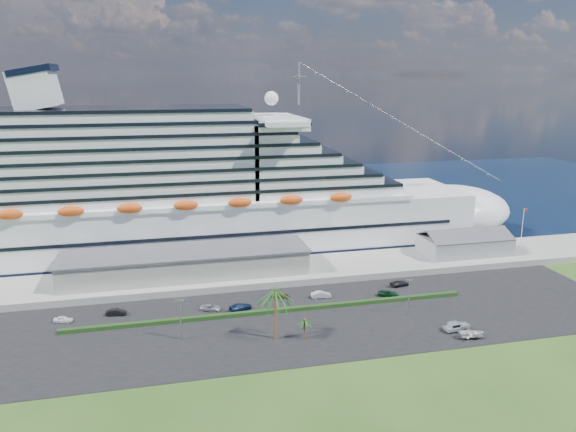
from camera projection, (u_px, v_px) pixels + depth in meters
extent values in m
plane|color=#274818|center=(330.00, 343.00, 108.69)|extent=(420.00, 420.00, 0.00)
cube|color=black|center=(315.00, 319.00, 119.05)|extent=(140.00, 38.00, 0.12)
cube|color=gray|center=(284.00, 270.00, 146.20)|extent=(240.00, 20.00, 1.80)
cube|color=black|center=(235.00, 201.00, 231.31)|extent=(420.00, 160.00, 0.02)
cube|color=silver|center=(198.00, 226.00, 162.60)|extent=(160.00, 30.00, 16.00)
ellipsoid|color=silver|center=(448.00, 211.00, 180.59)|extent=(40.00, 30.00, 16.00)
cube|color=black|center=(199.00, 248.00, 164.27)|extent=(164.00, 30.60, 2.40)
cube|color=silver|center=(151.00, 153.00, 154.63)|extent=(128.00, 26.00, 24.80)
cube|color=silver|center=(274.00, 122.00, 160.54)|extent=(14.00, 38.00, 3.20)
cube|color=silver|center=(35.00, 89.00, 144.08)|extent=(11.58, 14.00, 11.58)
cylinder|color=gray|center=(299.00, 84.00, 159.57)|extent=(0.70, 0.70, 12.00)
ellipsoid|color=#CD4813|center=(186.00, 205.00, 144.41)|extent=(90.00, 2.40, 2.60)
ellipsoid|color=#CD4813|center=(180.00, 183.00, 174.21)|extent=(90.00, 2.40, 2.60)
cube|color=black|center=(198.00, 223.00, 162.41)|extent=(144.00, 30.40, 0.90)
cube|color=gray|center=(186.00, 264.00, 139.62)|extent=(60.00, 14.00, 6.00)
cube|color=#4C4C54|center=(186.00, 252.00, 138.87)|extent=(61.00, 15.00, 0.40)
cube|color=gray|center=(464.00, 245.00, 157.08)|extent=(24.00, 12.00, 4.80)
cube|color=#4C4C54|center=(471.00, 235.00, 153.37)|extent=(24.00, 6.31, 2.74)
cube|color=#4C4C54|center=(460.00, 230.00, 159.03)|extent=(24.00, 6.31, 2.74)
cylinder|color=silver|center=(522.00, 228.00, 160.24)|extent=(0.16, 0.16, 12.00)
cube|color=red|center=(526.00, 209.00, 158.99)|extent=(1.00, 0.04, 0.70)
cube|color=black|center=(273.00, 311.00, 121.84)|extent=(88.00, 1.10, 0.90)
cylinder|color=gray|center=(181.00, 320.00, 108.93)|extent=(0.24, 0.24, 8.00)
cube|color=gray|center=(180.00, 301.00, 107.93)|extent=(1.60, 0.35, 0.35)
cylinder|color=gray|center=(409.00, 298.00, 119.72)|extent=(0.24, 0.24, 8.00)
cube|color=gray|center=(410.00, 280.00, 118.72)|extent=(1.60, 0.35, 0.35)
cylinder|color=#47301E|center=(275.00, 314.00, 108.93)|extent=(0.54, 0.54, 10.50)
sphere|color=#47301E|center=(275.00, 289.00, 107.64)|extent=(0.98, 0.98, 0.98)
cylinder|color=#47301E|center=(305.00, 330.00, 109.52)|extent=(0.35, 0.35, 4.20)
sphere|color=#47301E|center=(305.00, 320.00, 109.01)|extent=(0.73, 0.73, 0.73)
imported|color=white|center=(63.00, 319.00, 117.30)|extent=(4.06, 2.26, 1.31)
imported|color=black|center=(116.00, 312.00, 120.68)|extent=(4.44, 1.99, 1.41)
imported|color=#A3A7AC|center=(211.00, 308.00, 123.12)|extent=(4.98, 3.52, 1.26)
imported|color=#132145|center=(240.00, 307.00, 123.41)|extent=(5.53, 3.59, 1.49)
imported|color=maroon|center=(280.00, 295.00, 130.20)|extent=(4.16, 2.74, 1.32)
imported|color=silver|center=(321.00, 295.00, 130.12)|extent=(4.81, 2.10, 1.54)
imported|color=#0D371C|center=(388.00, 293.00, 131.24)|extent=(5.14, 3.72, 1.30)
imported|color=black|center=(400.00, 283.00, 137.39)|extent=(5.27, 2.92, 1.45)
cylinder|color=black|center=(451.00, 332.00, 112.11)|extent=(0.78, 0.34, 0.75)
cylinder|color=black|center=(446.00, 328.00, 113.80)|extent=(0.78, 0.34, 0.75)
cylinder|color=black|center=(466.00, 330.00, 112.85)|extent=(0.78, 0.34, 0.75)
cylinder|color=black|center=(461.00, 327.00, 114.53)|extent=(0.78, 0.34, 0.75)
cube|color=#B7BABF|center=(457.00, 328.00, 113.27)|extent=(5.24, 2.41, 0.66)
cube|color=#B7BABF|center=(463.00, 325.00, 113.49)|extent=(2.44, 2.06, 0.52)
cube|color=#B7BABF|center=(454.00, 325.00, 112.97)|extent=(2.25, 2.00, 0.89)
cube|color=black|center=(454.00, 325.00, 112.94)|extent=(2.06, 2.02, 0.52)
cube|color=#B7BABF|center=(447.00, 328.00, 112.74)|extent=(1.03, 1.86, 0.33)
cube|color=gray|center=(472.00, 336.00, 110.15)|extent=(4.78, 2.23, 0.12)
cylinder|color=gray|center=(462.00, 337.00, 109.68)|extent=(2.20, 0.34, 0.08)
cylinder|color=black|center=(476.00, 339.00, 109.45)|extent=(0.66, 0.29, 0.64)
cylinder|color=black|center=(471.00, 335.00, 111.15)|extent=(0.66, 0.29, 0.64)
imported|color=silver|center=(472.00, 333.00, 110.01)|extent=(5.47, 4.20, 1.05)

